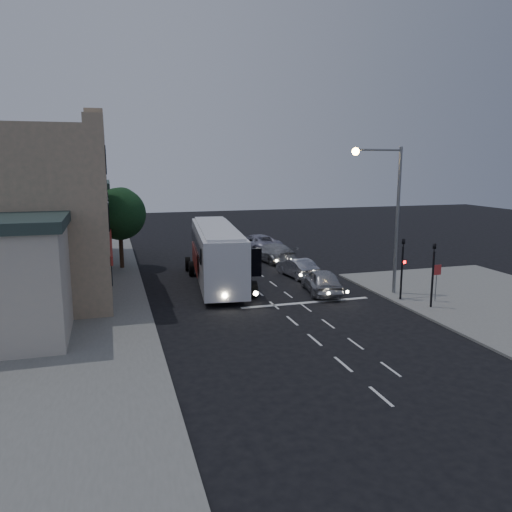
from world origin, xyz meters
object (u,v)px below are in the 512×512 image
object	(u,v)px
street_tree	(119,212)
tour_bus	(217,252)
car_sedan_c	(256,243)
regulatory_sign	(437,277)
traffic_signal_side	(433,267)
car_suv	(322,281)
traffic_signal_main	(403,261)
streetlight	(389,204)
car_sedan_b	(272,253)
car_sedan_a	(297,268)

from	to	relation	value
street_tree	tour_bus	bearing A→B (deg)	-46.78
car_sedan_c	regulatory_sign	distance (m)	20.62
traffic_signal_side	regulatory_sign	size ratio (longest dim) A/B	1.86
car_suv	traffic_signal_main	xyz separation A→B (m)	(3.83, -3.02, 1.63)
traffic_signal_side	regulatory_sign	bearing A→B (deg)	43.92
traffic_signal_side	street_tree	distance (m)	23.24
car_suv	streetlight	bearing A→B (deg)	165.12
streetlight	regulatory_sign	bearing A→B (deg)	-51.25
car_sedan_c	regulatory_sign	xyz separation A→B (m)	(5.21, -19.93, 0.79)
traffic_signal_main	streetlight	world-z (taller)	streetlight
car_suv	traffic_signal_main	bearing A→B (deg)	150.96
car_sedan_b	streetlight	world-z (taller)	streetlight
car_suv	car_sedan_b	distance (m)	10.68
car_sedan_b	traffic_signal_main	xyz separation A→B (m)	(3.60, -13.69, 1.64)
traffic_signal_main	traffic_signal_side	bearing A→B (deg)	-70.51
car_suv	street_tree	distance (m)	16.83
street_tree	car_suv	bearing A→B (deg)	-43.14
traffic_signal_main	streetlight	xyz separation A→B (m)	(-0.26, 1.42, 3.31)
streetlight	tour_bus	bearing A→B (deg)	146.32
car_sedan_b	car_sedan_c	distance (m)	5.22
tour_bus	car_sedan_a	world-z (taller)	tour_bus
car_sedan_b	traffic_signal_side	xyz separation A→B (m)	(4.30, -15.67, 1.64)
regulatory_sign	car_sedan_b	bearing A→B (deg)	109.81
tour_bus	car_sedan_c	distance (m)	12.87
traffic_signal_side	car_suv	bearing A→B (deg)	132.19
traffic_signal_main	car_sedan_a	bearing A→B (deg)	115.20
car_suv	traffic_signal_main	distance (m)	5.14
car_suv	regulatory_sign	bearing A→B (deg)	153.11
tour_bus	streetlight	bearing A→B (deg)	-27.25
regulatory_sign	street_tree	size ratio (longest dim) A/B	0.35
regulatory_sign	streetlight	xyz separation A→B (m)	(-1.96, 2.44, 4.14)
car_sedan_a	car_suv	bearing A→B (deg)	81.26
car_sedan_c	street_tree	world-z (taller)	street_tree
car_suv	traffic_signal_main	size ratio (longest dim) A/B	1.13
car_sedan_a	car_sedan_b	size ratio (longest dim) A/B	0.78
car_sedan_a	car_sedan_b	bearing A→B (deg)	-97.08
traffic_signal_side	regulatory_sign	distance (m)	1.61
car_sedan_b	traffic_signal_side	world-z (taller)	traffic_signal_side
car_sedan_c	traffic_signal_main	distance (m)	19.31
car_sedan_c	regulatory_sign	size ratio (longest dim) A/B	2.63
car_sedan_b	streetlight	xyz separation A→B (m)	(3.34, -12.27, 4.95)
tour_bus	car_sedan_b	size ratio (longest dim) A/B	2.44
car_sedan_c	traffic_signal_main	bearing A→B (deg)	84.93
traffic_signal_side	regulatory_sign	world-z (taller)	traffic_signal_side
regulatory_sign	streetlight	distance (m)	5.18
car_sedan_a	street_tree	xyz separation A→B (m)	(-12.16, 6.49, 3.81)
tour_bus	traffic_signal_side	distance (m)	14.13
traffic_signal_side	street_tree	size ratio (longest dim) A/B	0.66
car_sedan_a	car_sedan_b	world-z (taller)	car_sedan_b
car_sedan_a	traffic_signal_side	bearing A→B (deg)	107.52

